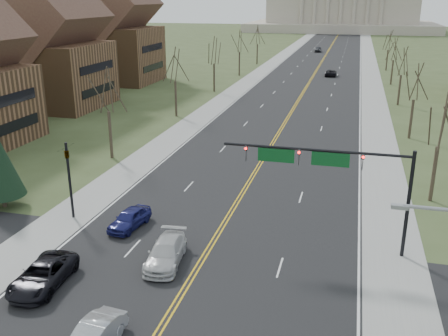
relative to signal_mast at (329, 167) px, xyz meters
The scene contains 27 objects.
road 96.96m from the signal_mast, 94.41° to the left, with size 20.00×380.00×0.01m, color black.
cross_road 12.03m from the signal_mast, 134.80° to the right, with size 120.00×14.00×0.01m, color black.
sidewalk_left 98.61m from the signal_mast, 101.39° to the left, with size 4.00×380.00×0.03m, color gray.
sidewalk_right 96.78m from the signal_mast, 87.30° to the left, with size 4.00×380.00×0.03m, color gray.
center_line 96.96m from the signal_mast, 94.41° to the left, with size 0.42×380.00×0.01m, color gold.
edge_line_left 98.20m from the signal_mast, 100.13° to the left, with size 0.15×380.00×0.01m, color silver.
edge_line_right 96.70m from the signal_mast, 88.60° to the left, with size 0.15×380.00×0.01m, color silver.
capitol 236.68m from the signal_mast, 91.80° to the left, with size 90.00×60.00×50.00m.
signal_mast is the anchor object (origin of this frame).
signal_left 19.06m from the signal_mast, behind, with size 0.32×0.36×6.00m.
tree_r_0 13.26m from the signal_mast, 52.51° to the left, with size 3.74×3.74×8.50m.
tree_l_0 27.17m from the signal_mast, 147.71° to the left, with size 3.96×3.96×9.00m.
tree_r_1 31.56m from the signal_mast, 75.21° to the left, with size 3.74×3.74×8.50m.
tree_l_1 41.45m from the signal_mast, 123.63° to the left, with size 3.96×3.96×9.00m.
tree_r_2 51.15m from the signal_mast, 80.94° to the left, with size 3.74×3.74×8.50m.
tree_l_2 59.15m from the signal_mast, 112.83° to the left, with size 3.96×3.96×9.00m.
tree_r_3 70.96m from the signal_mast, 83.48° to the left, with size 3.74×3.74×8.50m.
tree_l_3 77.96m from the signal_mast, 107.12° to the left, with size 3.96×3.96×9.00m.
tree_r_4 90.86m from the signal_mast, 84.91° to the left, with size 3.74×3.74×8.50m.
tree_l_4 97.25m from the signal_mast, 103.65° to the left, with size 3.96×3.96×9.00m.
bldg_left_mid 56.81m from the signal_mast, 139.96° to the left, with size 15.10×14.28×20.75m.
bldg_left_far 75.76m from the signal_mast, 126.91° to the left, with size 17.10×14.28×23.25m.
car_sb_outer_lead 18.67m from the signal_mast, 149.83° to the right, with size 2.40×5.20×1.45m, color black.
car_sb_inner_second 11.78m from the signal_mast, 153.71° to the right, with size 2.04×5.02×1.46m, color #BBBBBB.
car_sb_outer_second 14.87m from the signal_mast, behind, with size 1.66×4.12×1.41m, color navy.
car_far_nb 79.01m from the signal_mast, 92.77° to the left, with size 2.26×4.90×1.36m, color black.
car_far_sb 128.55m from the signal_mast, 94.64° to the left, with size 1.98×4.91×1.67m, color #414348.
Camera 1 is at (8.53, -17.50, 16.07)m, focal length 40.00 mm.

